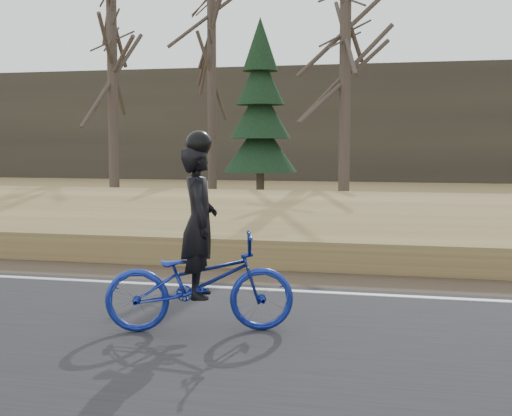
# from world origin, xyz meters

# --- Properties ---
(treeline_backdrop) EXTENTS (120.00, 4.00, 6.00)m
(treeline_backdrop) POSITION_xyz_m (0.00, 30.00, 3.00)
(treeline_backdrop) COLOR #383328
(treeline_backdrop) RESTS_ON ground
(cyclist) EXTENTS (2.01, 1.19, 2.03)m
(cyclist) POSITION_xyz_m (-4.30, -1.93, 0.70)
(cyclist) COLOR navy
(cyclist) RESTS_ON road
(bare_tree_far_left) EXTENTS (0.36, 0.36, 8.43)m
(bare_tree_far_left) POSITION_xyz_m (-12.77, 14.38, 4.21)
(bare_tree_far_left) COLOR #483D35
(bare_tree_far_left) RESTS_ON ground
(bare_tree_left) EXTENTS (0.36, 0.36, 9.19)m
(bare_tree_left) POSITION_xyz_m (-10.64, 19.14, 4.59)
(bare_tree_left) COLOR #483D35
(bare_tree_left) RESTS_ON ground
(bare_tree_near_left) EXTENTS (0.36, 0.36, 7.84)m
(bare_tree_near_left) POSITION_xyz_m (-4.65, 13.73, 3.92)
(bare_tree_near_left) COLOR #483D35
(bare_tree_near_left) RESTS_ON ground
(conifer) EXTENTS (2.60, 2.60, 6.35)m
(conifer) POSITION_xyz_m (-7.85, 15.82, 3.01)
(conifer) COLOR #483D35
(conifer) RESTS_ON ground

